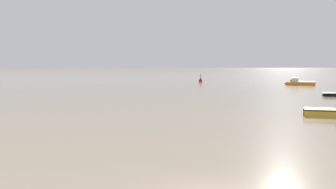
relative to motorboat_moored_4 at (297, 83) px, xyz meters
name	(u,v)px	position (x,y,z in m)	size (l,w,h in m)	color
motorboat_moored_4	(297,83)	(0.00, 0.00, 0.00)	(7.00, 4.09, 2.52)	orange
channel_buoy	(201,80)	(-20.51, 15.38, 0.08)	(0.90, 0.90, 2.30)	red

